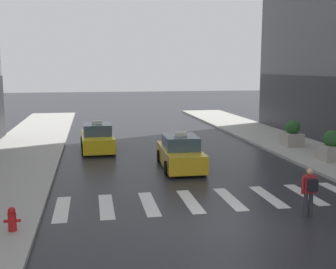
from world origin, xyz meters
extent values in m
plane|color=#26262B|center=(0.00, 0.00, 0.00)|extent=(160.00, 160.00, 0.00)
cube|color=silver|center=(-5.40, 3.00, 0.00)|extent=(0.50, 2.80, 0.01)
cube|color=silver|center=(-3.86, 3.00, 0.00)|extent=(0.50, 2.80, 0.01)
cube|color=silver|center=(-2.31, 3.00, 0.00)|extent=(0.50, 2.80, 0.01)
cube|color=silver|center=(-0.77, 3.00, 0.00)|extent=(0.50, 2.80, 0.01)
cube|color=silver|center=(0.77, 3.00, 0.00)|extent=(0.50, 2.80, 0.01)
cube|color=silver|center=(2.31, 3.00, 0.00)|extent=(0.50, 2.80, 0.01)
cube|color=silver|center=(3.86, 3.00, 0.00)|extent=(0.50, 2.80, 0.01)
cube|color=gold|center=(0.00, 8.32, 0.56)|extent=(1.95, 4.56, 0.84)
cube|color=#384C5B|center=(-0.01, 8.22, 1.30)|extent=(1.67, 2.15, 0.64)
cube|color=silver|center=(-0.01, 8.22, 1.71)|extent=(0.61, 0.26, 0.18)
cylinder|color=black|center=(-0.81, 9.70, 0.33)|extent=(0.24, 0.67, 0.66)
cylinder|color=black|center=(0.90, 9.64, 0.33)|extent=(0.24, 0.67, 0.66)
cylinder|color=black|center=(-0.90, 7.00, 0.33)|extent=(0.24, 0.67, 0.66)
cylinder|color=black|center=(0.80, 6.94, 0.33)|extent=(0.24, 0.67, 0.66)
cube|color=#F2EAB2|center=(-0.55, 10.61, 0.60)|extent=(0.20, 0.05, 0.14)
cube|color=#F2EAB2|center=(0.70, 10.57, 0.60)|extent=(0.20, 0.05, 0.14)
cube|color=yellow|center=(-3.97, 13.62, 0.56)|extent=(1.96, 4.56, 0.84)
cube|color=#384C5B|center=(-3.97, 13.52, 1.30)|extent=(1.68, 2.16, 0.64)
cube|color=silver|center=(-3.97, 13.52, 1.71)|extent=(0.61, 0.26, 0.18)
cylinder|color=black|center=(-4.88, 14.94, 0.33)|extent=(0.24, 0.67, 0.66)
cylinder|color=black|center=(-3.17, 15.00, 0.33)|extent=(0.24, 0.67, 0.66)
cylinder|color=black|center=(-4.78, 12.24, 0.33)|extent=(0.24, 0.67, 0.66)
cylinder|color=black|center=(-3.07, 12.30, 0.33)|extent=(0.24, 0.67, 0.66)
cube|color=#F2EAB2|center=(-4.69, 15.86, 0.60)|extent=(0.20, 0.05, 0.14)
cube|color=#F2EAB2|center=(-3.43, 15.91, 0.60)|extent=(0.20, 0.05, 0.14)
cylinder|color=#333338|center=(2.58, 0.70, 0.41)|extent=(0.14, 0.14, 0.82)
cylinder|color=#333338|center=(2.76, 0.70, 0.41)|extent=(0.14, 0.14, 0.82)
cube|color=maroon|center=(2.67, 0.70, 1.12)|extent=(0.36, 0.24, 0.60)
sphere|color=tan|center=(2.67, 0.70, 1.54)|extent=(0.22, 0.22, 0.22)
cylinder|color=maroon|center=(2.44, 0.70, 1.07)|extent=(0.09, 0.09, 0.55)
cylinder|color=maroon|center=(2.90, 0.70, 1.07)|extent=(0.09, 0.09, 0.55)
cube|color=black|center=(2.67, 0.48, 1.14)|extent=(0.28, 0.18, 0.40)
cylinder|color=red|center=(-6.66, 0.85, 0.43)|extent=(0.24, 0.24, 0.55)
sphere|color=red|center=(-6.66, 0.85, 0.76)|extent=(0.22, 0.22, 0.22)
cylinder|color=red|center=(-6.84, 0.85, 0.45)|extent=(0.12, 0.09, 0.09)
cylinder|color=red|center=(-6.48, 0.85, 0.45)|extent=(0.12, 0.09, 0.09)
cube|color=#A8A399|center=(7.88, 7.74, 0.55)|extent=(1.10, 1.10, 0.80)
sphere|color=#285628|center=(7.88, 7.74, 1.30)|extent=(0.90, 0.90, 0.90)
cube|color=#A8A399|center=(7.92, 12.04, 0.55)|extent=(1.10, 1.10, 0.80)
sphere|color=#285628|center=(7.92, 12.04, 1.30)|extent=(0.90, 0.90, 0.90)
camera|label=1|loc=(-4.30, -11.35, 4.83)|focal=44.25mm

